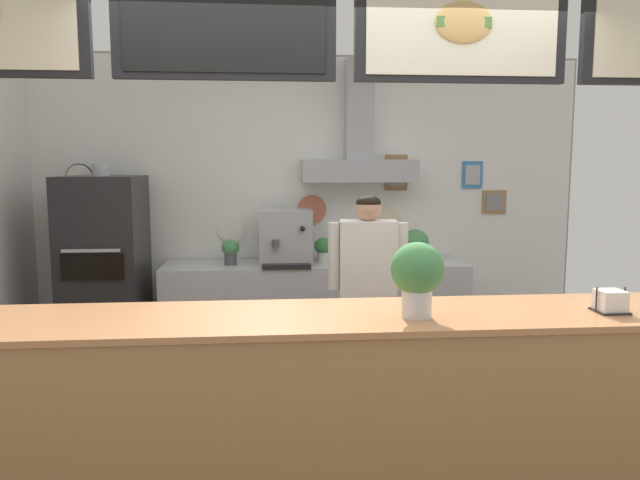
# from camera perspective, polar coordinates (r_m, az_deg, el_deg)

# --- Properties ---
(ground_plane) EXTENTS (6.02, 6.02, 0.00)m
(ground_plane) POSITION_cam_1_polar(r_m,az_deg,el_deg) (3.70, 1.71, -21.01)
(ground_plane) COLOR #3F3A38
(back_wall_assembly) EXTENTS (5.02, 2.73, 2.73)m
(back_wall_assembly) POSITION_cam_1_polar(r_m,az_deg,el_deg) (5.46, -0.69, 4.26)
(back_wall_assembly) COLOR gray
(back_wall_assembly) RESTS_ON ground_plane
(service_counter) EXTENTS (4.39, 0.67, 1.04)m
(service_counter) POSITION_cam_1_polar(r_m,az_deg,el_deg) (3.07, 2.78, -16.39)
(service_counter) COLOR #B77F4C
(service_counter) RESTS_ON ground_plane
(back_prep_counter) EXTENTS (2.64, 0.61, 0.88)m
(back_prep_counter) POSITION_cam_1_polar(r_m,az_deg,el_deg) (5.42, -0.43, -6.85)
(back_prep_counter) COLOR #B7BABF
(back_prep_counter) RESTS_ON ground_plane
(pizza_oven) EXTENTS (0.63, 0.75, 1.75)m
(pizza_oven) POSITION_cam_1_polar(r_m,az_deg,el_deg) (5.38, -19.52, -3.10)
(pizza_oven) COLOR #232326
(pizza_oven) RESTS_ON ground_plane
(shop_worker) EXTENTS (0.54, 0.26, 1.54)m
(shop_worker) POSITION_cam_1_polar(r_m,az_deg,el_deg) (4.18, 4.48, -5.61)
(shop_worker) COLOR #232328
(shop_worker) RESTS_ON ground_plane
(espresso_machine) EXTENTS (0.45, 0.51, 0.47)m
(espresso_machine) POSITION_cam_1_polar(r_m,az_deg,el_deg) (5.26, -3.27, 0.26)
(espresso_machine) COLOR #A3A5AD
(espresso_machine) RESTS_ON back_prep_counter
(potted_oregano) EXTENTS (0.24, 0.24, 0.29)m
(potted_oregano) POSITION_cam_1_polar(r_m,az_deg,el_deg) (5.45, 8.93, -0.30)
(potted_oregano) COLOR #4C4C51
(potted_oregano) RESTS_ON back_prep_counter
(potted_thyme) EXTENTS (0.22, 0.22, 0.24)m
(potted_thyme) POSITION_cam_1_polar(r_m,az_deg,el_deg) (5.38, 4.49, -0.74)
(potted_thyme) COLOR #4C4C51
(potted_thyme) RESTS_ON back_prep_counter
(potted_basil) EXTENTS (0.15, 0.15, 0.22)m
(potted_basil) POSITION_cam_1_polar(r_m,az_deg,el_deg) (5.28, -8.41, -0.98)
(potted_basil) COLOR #4C4C51
(potted_basil) RESTS_ON back_prep_counter
(potted_rosemary) EXTENTS (0.16, 0.16, 0.22)m
(potted_rosemary) POSITION_cam_1_polar(r_m,az_deg,el_deg) (5.35, 0.32, -0.79)
(potted_rosemary) COLOR beige
(potted_rosemary) RESTS_ON back_prep_counter
(napkin_holder) EXTENTS (0.15, 0.14, 0.12)m
(napkin_holder) POSITION_cam_1_polar(r_m,az_deg,el_deg) (3.23, 25.62, -5.28)
(napkin_holder) COLOR #262628
(napkin_holder) RESTS_ON service_counter
(basil_vase) EXTENTS (0.25, 0.25, 0.35)m
(basil_vase) POSITION_cam_1_polar(r_m,az_deg,el_deg) (2.82, 9.12, -3.33)
(basil_vase) COLOR silver
(basil_vase) RESTS_ON service_counter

